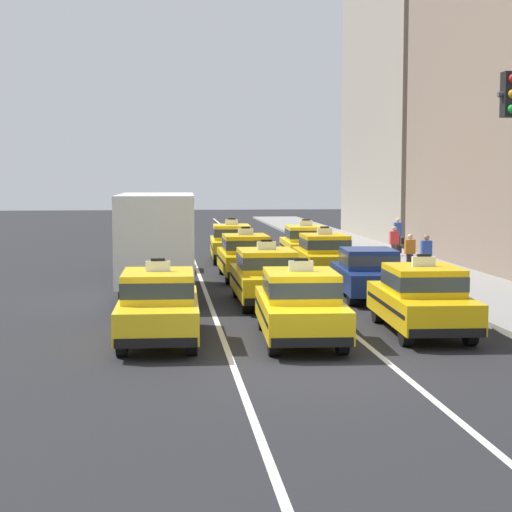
{
  "coord_description": "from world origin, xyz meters",
  "views": [
    {
      "loc": [
        -2.99,
        -16.18,
        3.83
      ],
      "look_at": [
        -0.05,
        10.24,
        1.3
      ],
      "focal_mm": 59.04,
      "sensor_mm": 36.0,
      "label": 1
    }
  ],
  "objects_px": {
    "sedan_left_third": "(158,249)",
    "taxi_center_nearest": "(300,304)",
    "sedan_right_second": "(368,272)",
    "pedestrian_by_storefront": "(427,258)",
    "taxi_center_fourth": "(231,242)",
    "taxi_left_nearest": "(159,305)",
    "taxi_right_third": "(324,255)",
    "taxi_center_second": "(266,275)",
    "taxi_center_third": "(245,256)",
    "pedestrian_far_corner": "(395,246)",
    "pedestrian_near_crosswalk": "(410,255)",
    "taxi_right_fourth": "(305,244)",
    "pedestrian_trailing": "(398,237)",
    "box_truck_left_second": "(158,240)",
    "taxi_right_nearest": "(422,298)"
  },
  "relations": [
    {
      "from": "sedan_left_third",
      "to": "pedestrian_trailing",
      "type": "relative_size",
      "value": 2.51
    },
    {
      "from": "taxi_center_nearest",
      "to": "taxi_right_fourth",
      "type": "xyz_separation_m",
      "value": [
        3.07,
        17.25,
        0.0
      ]
    },
    {
      "from": "sedan_left_third",
      "to": "taxi_center_nearest",
      "type": "height_order",
      "value": "taxi_center_nearest"
    },
    {
      "from": "box_truck_left_second",
      "to": "sedan_right_second",
      "type": "xyz_separation_m",
      "value": [
        6.52,
        -1.67,
        -0.93
      ]
    },
    {
      "from": "sedan_left_third",
      "to": "taxi_center_fourth",
      "type": "bearing_deg",
      "value": 42.24
    },
    {
      "from": "sedan_right_second",
      "to": "taxi_right_third",
      "type": "relative_size",
      "value": 0.96
    },
    {
      "from": "pedestrian_far_corner",
      "to": "taxi_center_nearest",
      "type": "bearing_deg",
      "value": -113.45
    },
    {
      "from": "pedestrian_near_crosswalk",
      "to": "pedestrian_far_corner",
      "type": "distance_m",
      "value": 3.89
    },
    {
      "from": "pedestrian_near_crosswalk",
      "to": "sedan_left_third",
      "type": "bearing_deg",
      "value": 152.37
    },
    {
      "from": "sedan_left_third",
      "to": "pedestrian_near_crosswalk",
      "type": "height_order",
      "value": "pedestrian_near_crosswalk"
    },
    {
      "from": "taxi_center_third",
      "to": "pedestrian_far_corner",
      "type": "height_order",
      "value": "taxi_center_third"
    },
    {
      "from": "pedestrian_near_crosswalk",
      "to": "pedestrian_trailing",
      "type": "relative_size",
      "value": 0.91
    },
    {
      "from": "taxi_center_third",
      "to": "pedestrian_near_crosswalk",
      "type": "distance_m",
      "value": 6.05
    },
    {
      "from": "taxi_left_nearest",
      "to": "taxi_right_fourth",
      "type": "bearing_deg",
      "value": 69.54
    },
    {
      "from": "taxi_center_third",
      "to": "taxi_center_fourth",
      "type": "height_order",
      "value": "same"
    },
    {
      "from": "taxi_center_nearest",
      "to": "taxi_right_third",
      "type": "bearing_deg",
      "value": 76.49
    },
    {
      "from": "sedan_right_second",
      "to": "pedestrian_by_storefront",
      "type": "relative_size",
      "value": 2.69
    },
    {
      "from": "taxi_center_nearest",
      "to": "taxi_center_fourth",
      "type": "xyz_separation_m",
      "value": [
        -0.08,
        18.5,
        0.0
      ]
    },
    {
      "from": "taxi_center_third",
      "to": "pedestrian_far_corner",
      "type": "xyz_separation_m",
      "value": [
        6.42,
        2.56,
        0.09
      ]
    },
    {
      "from": "sedan_left_third",
      "to": "taxi_right_nearest",
      "type": "bearing_deg",
      "value": -66.5
    },
    {
      "from": "taxi_center_second",
      "to": "sedan_right_second",
      "type": "height_order",
      "value": "taxi_center_second"
    },
    {
      "from": "taxi_left_nearest",
      "to": "taxi_center_fourth",
      "type": "bearing_deg",
      "value": 80.09
    },
    {
      "from": "taxi_right_third",
      "to": "sedan_right_second",
      "type": "bearing_deg",
      "value": -86.38
    },
    {
      "from": "taxi_right_third",
      "to": "taxi_right_fourth",
      "type": "xyz_separation_m",
      "value": [
        0.2,
        5.33,
        0.0
      ]
    },
    {
      "from": "pedestrian_near_crosswalk",
      "to": "taxi_center_nearest",
      "type": "bearing_deg",
      "value": -118.46
    },
    {
      "from": "taxi_left_nearest",
      "to": "sedan_left_third",
      "type": "height_order",
      "value": "taxi_left_nearest"
    },
    {
      "from": "sedan_right_second",
      "to": "taxi_right_fourth",
      "type": "distance_m",
      "value": 10.76
    },
    {
      "from": "taxi_left_nearest",
      "to": "taxi_right_fourth",
      "type": "xyz_separation_m",
      "value": [
        6.32,
        16.95,
        0.0
      ]
    },
    {
      "from": "sedan_left_third",
      "to": "pedestrian_far_corner",
      "type": "distance_m",
      "value": 9.73
    },
    {
      "from": "taxi_center_fourth",
      "to": "taxi_right_fourth",
      "type": "height_order",
      "value": "same"
    },
    {
      "from": "taxi_center_nearest",
      "to": "pedestrian_trailing",
      "type": "bearing_deg",
      "value": 67.84
    },
    {
      "from": "taxi_center_nearest",
      "to": "pedestrian_near_crosswalk",
      "type": "distance_m",
      "value": 12.21
    },
    {
      "from": "taxi_right_nearest",
      "to": "pedestrian_far_corner",
      "type": "bearing_deg",
      "value": 76.96
    },
    {
      "from": "taxi_center_fourth",
      "to": "pedestrian_near_crosswalk",
      "type": "bearing_deg",
      "value": -52.8
    },
    {
      "from": "sedan_right_second",
      "to": "taxi_right_third",
      "type": "distance_m",
      "value": 5.44
    },
    {
      "from": "taxi_left_nearest",
      "to": "taxi_right_third",
      "type": "height_order",
      "value": "same"
    },
    {
      "from": "taxi_center_nearest",
      "to": "taxi_right_fourth",
      "type": "distance_m",
      "value": 17.52
    },
    {
      "from": "sedan_right_second",
      "to": "pedestrian_far_corner",
      "type": "xyz_separation_m",
      "value": [
        3.12,
        8.09,
        0.12
      ]
    },
    {
      "from": "box_truck_left_second",
      "to": "pedestrian_by_storefront",
      "type": "relative_size",
      "value": 4.29
    },
    {
      "from": "pedestrian_trailing",
      "to": "sedan_right_second",
      "type": "bearing_deg",
      "value": -109.9
    },
    {
      "from": "box_truck_left_second",
      "to": "taxi_center_nearest",
      "type": "relative_size",
      "value": 1.51
    },
    {
      "from": "pedestrian_by_storefront",
      "to": "taxi_center_second",
      "type": "bearing_deg",
      "value": -147.89
    },
    {
      "from": "taxi_center_third",
      "to": "taxi_center_fourth",
      "type": "distance_m",
      "value": 6.48
    },
    {
      "from": "pedestrian_near_crosswalk",
      "to": "box_truck_left_second",
      "type": "bearing_deg",
      "value": -164.27
    },
    {
      "from": "taxi_left_nearest",
      "to": "box_truck_left_second",
      "type": "bearing_deg",
      "value": 90.38
    },
    {
      "from": "taxi_center_nearest",
      "to": "pedestrian_trailing",
      "type": "distance_m",
      "value": 20.46
    },
    {
      "from": "sedan_left_third",
      "to": "taxi_center_fourth",
      "type": "xyz_separation_m",
      "value": [
        3.27,
        2.97,
        0.03
      ]
    },
    {
      "from": "pedestrian_near_crosswalk",
      "to": "pedestrian_by_storefront",
      "type": "height_order",
      "value": "pedestrian_by_storefront"
    },
    {
      "from": "taxi_center_fourth",
      "to": "taxi_center_nearest",
      "type": "bearing_deg",
      "value": -89.76
    },
    {
      "from": "taxi_center_second",
      "to": "pedestrian_near_crosswalk",
      "type": "relative_size",
      "value": 2.89
    }
  ]
}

